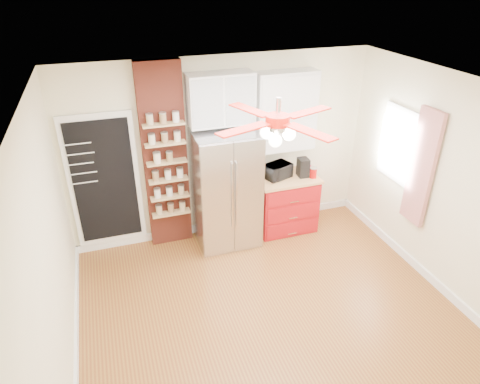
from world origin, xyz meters
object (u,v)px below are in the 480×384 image
object	(u,v)px
red_cabinet	(285,203)
ceiling_fan	(278,121)
coffee_maker	(303,167)
pantry_jar_oats	(157,158)
toaster_oven	(277,171)
canister_left	(313,173)
fridge	(226,189)

from	to	relation	value
red_cabinet	ceiling_fan	size ratio (longest dim) A/B	0.67
coffee_maker	pantry_jar_oats	world-z (taller)	pantry_jar_oats
coffee_maker	pantry_jar_oats	size ratio (longest dim) A/B	1.99
toaster_oven	coffee_maker	xyz separation A→B (m)	(0.39, -0.07, 0.03)
coffee_maker	canister_left	bearing A→B (deg)	-34.78
ceiling_fan	canister_left	world-z (taller)	ceiling_fan
coffee_maker	pantry_jar_oats	bearing A→B (deg)	-178.80
red_cabinet	toaster_oven	world-z (taller)	toaster_oven
ceiling_fan	pantry_jar_oats	xyz separation A→B (m)	(-0.98, 1.75, -0.98)
toaster_oven	canister_left	distance (m)	0.54
fridge	canister_left	size ratio (longest dim) A/B	11.43
canister_left	pantry_jar_oats	world-z (taller)	pantry_jar_oats
coffee_maker	canister_left	distance (m)	0.18
ceiling_fan	coffee_maker	distance (m)	2.44
coffee_maker	pantry_jar_oats	xyz separation A→B (m)	(-2.14, 0.11, 0.40)
fridge	toaster_oven	xyz separation A→B (m)	(0.83, 0.08, 0.14)
fridge	pantry_jar_oats	bearing A→B (deg)	172.57
fridge	canister_left	xyz separation A→B (m)	(1.34, -0.09, 0.10)
red_cabinet	ceiling_fan	xyz separation A→B (m)	(-0.92, -1.68, 1.97)
ceiling_fan	coffee_maker	world-z (taller)	ceiling_fan
canister_left	coffee_maker	bearing A→B (deg)	140.98
ceiling_fan	pantry_jar_oats	world-z (taller)	ceiling_fan
fridge	pantry_jar_oats	xyz separation A→B (m)	(-0.93, 0.12, 0.57)
fridge	coffee_maker	bearing A→B (deg)	0.35
coffee_maker	toaster_oven	bearing A→B (deg)	173.79
fridge	ceiling_fan	xyz separation A→B (m)	(0.05, -1.63, 1.55)
fridge	ceiling_fan	distance (m)	2.25
pantry_jar_oats	ceiling_fan	bearing A→B (deg)	-60.79
ceiling_fan	coffee_maker	xyz separation A→B (m)	(1.16, 1.64, -1.38)
red_cabinet	fridge	bearing A→B (deg)	-177.05
fridge	pantry_jar_oats	world-z (taller)	fridge
toaster_oven	coffee_maker	distance (m)	0.39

